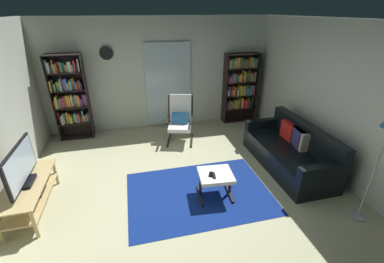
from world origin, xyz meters
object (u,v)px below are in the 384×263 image
at_px(lounge_armchair, 180,118).
at_px(ottoman, 216,177).
at_px(tv_stand, 30,192).
at_px(bookshelf_near_sofa, 240,86).
at_px(leather_sofa, 290,152).
at_px(tv_remote, 214,176).
at_px(bookshelf_near_tv, 69,95).
at_px(television, 21,167).
at_px(wall_clock, 106,53).
at_px(cell_phone, 211,174).

height_order(lounge_armchair, ottoman, lounge_armchair).
height_order(tv_stand, bookshelf_near_sofa, bookshelf_near_sofa).
distance_m(leather_sofa, tv_remote, 1.79).
bearing_deg(tv_stand, tv_remote, -8.77).
relative_size(tv_stand, bookshelf_near_sofa, 0.73).
distance_m(bookshelf_near_tv, ottoman, 3.77).
relative_size(bookshelf_near_sofa, ottoman, 3.13).
bearing_deg(tv_stand, television, -80.02).
bearing_deg(ottoman, bookshelf_near_sofa, 60.85).
height_order(bookshelf_near_tv, tv_remote, bookshelf_near_tv).
bearing_deg(bookshelf_near_sofa, tv_remote, -119.37).
relative_size(bookshelf_near_tv, tv_remote, 13.22).
relative_size(ottoman, tv_remote, 3.90).
bearing_deg(leather_sofa, ottoman, -163.29).
bearing_deg(wall_clock, bookshelf_near_sofa, -2.27).
bearing_deg(tv_stand, lounge_armchair, 33.68).
distance_m(bookshelf_near_tv, lounge_armchair, 2.48).
bearing_deg(cell_phone, television, -161.92).
height_order(bookshelf_near_tv, wall_clock, wall_clock).
xyz_separation_m(ottoman, cell_phone, (-0.08, -0.01, 0.08)).
xyz_separation_m(leather_sofa, cell_phone, (-1.72, -0.51, 0.12)).
height_order(bookshelf_near_tv, cell_phone, bookshelf_near_tv).
distance_m(bookshelf_near_sofa, cell_phone, 3.34).
height_order(tv_stand, television, television).
bearing_deg(wall_clock, leather_sofa, -37.36).
relative_size(leather_sofa, cell_phone, 14.16).
bearing_deg(tv_remote, leather_sofa, 29.64).
bearing_deg(television, ottoman, -7.07).
distance_m(tv_stand, television, 0.44).
bearing_deg(tv_stand, leather_sofa, 1.85).
relative_size(television, bookshelf_near_sofa, 0.56).
bearing_deg(television, cell_phone, -7.56).
distance_m(tv_stand, bookshelf_near_tv, 2.53).
xyz_separation_m(tv_stand, bookshelf_near_tv, (0.27, 2.41, 0.71)).
xyz_separation_m(ottoman, wall_clock, (-1.59, 2.96, 1.50)).
bearing_deg(ottoman, tv_remote, -128.16).
relative_size(bookshelf_near_sofa, leather_sofa, 0.89).
bearing_deg(bookshelf_near_tv, bookshelf_near_sofa, 1.05).
bearing_deg(cell_phone, leather_sofa, 42.01).
relative_size(cell_phone, wall_clock, 0.48).
height_order(ottoman, tv_remote, tv_remote).
bearing_deg(tv_remote, tv_stand, -177.32).
xyz_separation_m(tv_remote, wall_clock, (-1.54, 3.03, 1.42)).
height_order(leather_sofa, ottoman, leather_sofa).
bearing_deg(leather_sofa, wall_clock, 142.64).
relative_size(television, leather_sofa, 0.50).
bearing_deg(tv_remote, ottoman, 63.29).
bearing_deg(tv_stand, bookshelf_near_sofa, 29.93).
height_order(television, wall_clock, wall_clock).
bearing_deg(leather_sofa, television, -177.98).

